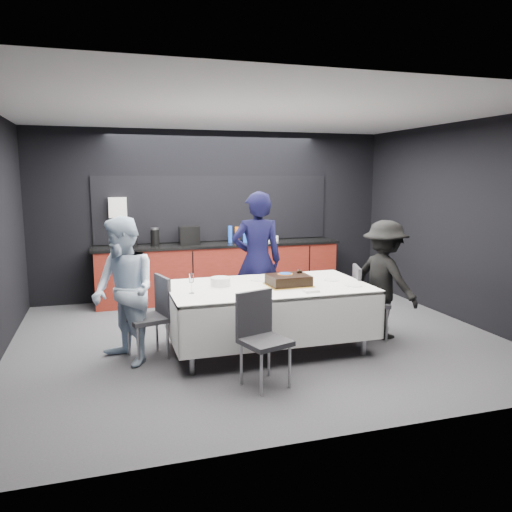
{
  "coord_description": "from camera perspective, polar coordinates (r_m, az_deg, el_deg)",
  "views": [
    {
      "loc": [
        -1.81,
        -5.84,
        2.05
      ],
      "look_at": [
        0.0,
        0.1,
        1.05
      ],
      "focal_mm": 35.0,
      "sensor_mm": 36.0,
      "label": 1
    }
  ],
  "objects": [
    {
      "name": "loose_plate_right_b",
      "position": [
        5.95,
        11.12,
        -3.3
      ],
      "size": [
        0.2,
        0.2,
        0.01
      ],
      "primitive_type": "cylinder",
      "color": "white",
      "rests_on": "party_table"
    },
    {
      "name": "person_left",
      "position": [
        5.6,
        -14.86,
        -3.9
      ],
      "size": [
        0.91,
        0.99,
        1.63
      ],
      "primitive_type": "imported",
      "rotation": [
        0.0,
        0.0,
        -1.09
      ],
      "color": "silver",
      "rests_on": "ground"
    },
    {
      "name": "loose_plate_right_a",
      "position": [
        6.21,
        8.61,
        -2.71
      ],
      "size": [
        0.19,
        0.19,
        0.01
      ],
      "primitive_type": "cylinder",
      "color": "white",
      "rests_on": "party_table"
    },
    {
      "name": "chair_left",
      "position": [
        5.81,
        -11.59,
        -6.14
      ],
      "size": [
        0.51,
        0.51,
        0.92
      ],
      "color": "#28282D",
      "rests_on": "ground"
    },
    {
      "name": "cake_assembly",
      "position": [
        5.85,
        3.74,
        -2.77
      ],
      "size": [
        0.51,
        0.42,
        0.16
      ],
      "color": "gold",
      "rests_on": "party_table"
    },
    {
      "name": "person_center",
      "position": [
        6.68,
        0.12,
        -0.54
      ],
      "size": [
        0.73,
        0.52,
        1.85
      ],
      "primitive_type": "imported",
      "rotation": [
        0.0,
        0.0,
        3.01
      ],
      "color": "black",
      "rests_on": "ground"
    },
    {
      "name": "chair_right",
      "position": [
        6.49,
        12.33,
        -4.55
      ],
      "size": [
        0.53,
        0.53,
        0.92
      ],
      "color": "#28282D",
      "rests_on": "ground"
    },
    {
      "name": "loose_plate_far",
      "position": [
        6.15,
        0.36,
        -2.73
      ],
      "size": [
        0.21,
        0.21,
        0.01
      ],
      "primitive_type": "cylinder",
      "color": "white",
      "rests_on": "party_table"
    },
    {
      "name": "ground",
      "position": [
        6.44,
        0.26,
        -9.39
      ],
      "size": [
        6.0,
        6.0,
        0.0
      ],
      "primitive_type": "plane",
      "color": "#3F4044",
      "rests_on": "ground"
    },
    {
      "name": "plate_stack",
      "position": [
        5.84,
        -4.07,
        -2.94
      ],
      "size": [
        0.23,
        0.23,
        0.1
      ],
      "primitive_type": "cylinder",
      "color": "white",
      "rests_on": "party_table"
    },
    {
      "name": "loose_plate_near",
      "position": [
        5.4,
        0.2,
        -4.4
      ],
      "size": [
        0.22,
        0.22,
        0.01
      ],
      "primitive_type": "cylinder",
      "color": "white",
      "rests_on": "party_table"
    },
    {
      "name": "party_table",
      "position": [
        5.9,
        1.42,
        -4.67
      ],
      "size": [
        2.32,
        1.32,
        0.78
      ],
      "color": "#99999E",
      "rests_on": "ground"
    },
    {
      "name": "fork_pile",
      "position": [
        5.55,
        6.32,
        -3.99
      ],
      "size": [
        0.17,
        0.11,
        0.03
      ],
      "primitive_type": "cube",
      "rotation": [
        0.0,
        0.0,
        0.02
      ],
      "color": "white",
      "rests_on": "party_table"
    },
    {
      "name": "chair_near",
      "position": [
        4.96,
        0.52,
        -8.62
      ],
      "size": [
        0.53,
        0.53,
        0.92
      ],
      "color": "#28282D",
      "rests_on": "ground"
    },
    {
      "name": "kitchenette",
      "position": [
        8.39,
        -4.32,
        -1.23
      ],
      "size": [
        4.1,
        0.64,
        2.05
      ],
      "color": "#5A150E",
      "rests_on": "ground"
    },
    {
      "name": "champagne_flute",
      "position": [
        5.47,
        -7.4,
        -2.64
      ],
      "size": [
        0.06,
        0.06,
        0.22
      ],
      "color": "white",
      "rests_on": "party_table"
    },
    {
      "name": "person_right",
      "position": [
        6.53,
        14.47,
        -2.62
      ],
      "size": [
        0.82,
        1.09,
        1.5
      ],
      "primitive_type": "imported",
      "rotation": [
        0.0,
        0.0,
        1.87
      ],
      "color": "black",
      "rests_on": "ground"
    },
    {
      "name": "room_shell",
      "position": [
        6.11,
        0.28,
        7.36
      ],
      "size": [
        6.04,
        5.04,
        2.82
      ],
      "color": "white",
      "rests_on": "ground"
    }
  ]
}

